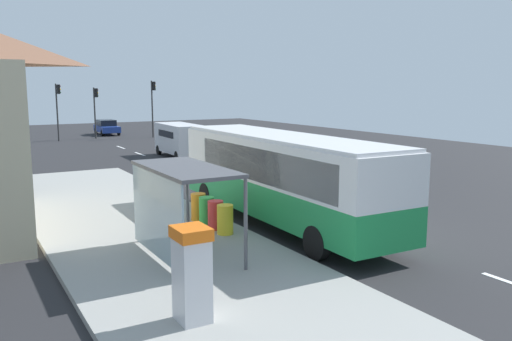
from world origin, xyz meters
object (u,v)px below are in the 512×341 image
(recycling_bin_red, at_px, (216,215))
(traffic_light_far_side, at_px, (58,103))
(traffic_light_near_side, at_px, (153,100))
(traffic_light_median, at_px, (96,105))
(sedan_near, at_px, (107,127))
(recycling_bin_green, at_px, (207,211))
(white_van, at_px, (180,138))
(recycling_bin_yellow, at_px, (225,219))
(bus_shelter, at_px, (175,189))
(recycling_bin_orange, at_px, (198,207))
(bus, at_px, (281,174))
(ticket_machine, at_px, (192,273))

(recycling_bin_red, distance_m, traffic_light_far_side, 34.87)
(traffic_light_near_side, xyz_separation_m, traffic_light_median, (-5.09, 1.60, -0.39))
(sedan_near, distance_m, recycling_bin_green, 39.09)
(white_van, height_order, recycling_bin_yellow, white_van)
(traffic_light_far_side, distance_m, traffic_light_median, 3.60)
(white_van, distance_m, recycling_bin_yellow, 20.76)
(white_van, xyz_separation_m, traffic_light_far_side, (-5.30, 15.71, 2.08))
(white_van, distance_m, bus_shelter, 22.80)
(traffic_light_far_side, bearing_deg, recycling_bin_orange, -91.89)
(traffic_light_near_side, bearing_deg, traffic_light_median, 162.56)
(recycling_bin_red, height_order, recycling_bin_green, same)
(recycling_bin_red, xyz_separation_m, bus_shelter, (-2.21, -2.06, 1.44))
(recycling_bin_red, bearing_deg, bus_shelter, -137.07)
(recycling_bin_yellow, height_order, recycling_bin_green, same)
(bus, xyz_separation_m, recycling_bin_red, (-2.49, 0.12, -1.19))
(traffic_light_median, bearing_deg, bus, -93.39)
(sedan_near, distance_m, bus_shelter, 42.23)
(ticket_machine, relative_size, traffic_light_far_side, 0.38)
(recycling_bin_green, relative_size, traffic_light_far_side, 0.18)
(sedan_near, height_order, ticket_machine, ticket_machine)
(traffic_light_far_side, height_order, traffic_light_median, traffic_light_far_side)
(recycling_bin_orange, bearing_deg, sedan_near, 80.25)
(sedan_near, relative_size, bus_shelter, 1.11)
(recycling_bin_green, distance_m, traffic_light_median, 35.24)
(ticket_machine, relative_size, recycling_bin_red, 2.04)
(recycling_bin_red, height_order, traffic_light_near_side, traffic_light_near_side)
(traffic_light_near_side, bearing_deg, bus, -101.95)
(traffic_light_near_side, distance_m, bus_shelter, 37.95)
(recycling_bin_yellow, bearing_deg, recycling_bin_green, 90.00)
(bus_shelter, bearing_deg, recycling_bin_yellow, 31.55)
(traffic_light_median, bearing_deg, white_van, -83.78)
(white_van, bearing_deg, recycling_bin_orange, -109.94)
(traffic_light_median, bearing_deg, ticket_machine, -100.93)
(traffic_light_median, bearing_deg, recycling_bin_orange, -97.68)
(bus, height_order, recycling_bin_green, bus)
(recycling_bin_green, height_order, traffic_light_far_side, traffic_light_far_side)
(white_van, height_order, sedan_near, white_van)
(recycling_bin_yellow, height_order, recycling_bin_red, same)
(traffic_light_far_side, xyz_separation_m, bus_shelter, (-3.31, -36.80, -1.32))
(recycling_bin_orange, relative_size, bus_shelter, 0.24)
(sedan_near, xyz_separation_m, recycling_bin_red, (-6.50, -39.25, -0.14))
(ticket_machine, relative_size, recycling_bin_orange, 2.04)
(sedan_near, xyz_separation_m, traffic_light_median, (-1.90, -3.70, 2.42))
(traffic_light_near_side, bearing_deg, bus_shelter, -108.30)
(recycling_bin_red, height_order, traffic_light_median, traffic_light_median)
(recycling_bin_green, xyz_separation_m, traffic_light_far_side, (1.10, 34.04, 2.76))
(ticket_machine, relative_size, traffic_light_median, 0.40)
(traffic_light_near_side, relative_size, traffic_light_median, 1.13)
(white_van, bearing_deg, traffic_light_median, 96.22)
(white_van, bearing_deg, traffic_light_near_side, 77.54)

